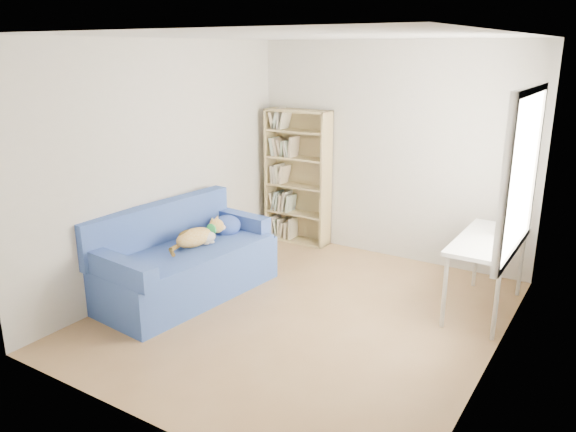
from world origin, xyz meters
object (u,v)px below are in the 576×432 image
object	(u,v)px
bookshelf	(298,182)
pen_cup	(499,230)
sofa	(184,261)
desk	(488,246)

from	to	relation	value
bookshelf	pen_cup	xyz separation A→B (m)	(2.69, -0.65, -0.00)
sofa	bookshelf	world-z (taller)	bookshelf
bookshelf	sofa	bearing A→B (deg)	-93.58
bookshelf	pen_cup	size ratio (longest dim) A/B	11.79
sofa	desk	bearing A→B (deg)	30.00
bookshelf	desk	distance (m)	2.77
sofa	bookshelf	xyz separation A→B (m)	(0.13, 2.07, 0.46)
desk	pen_cup	world-z (taller)	pen_cup
sofa	bookshelf	bearing A→B (deg)	91.97
bookshelf	pen_cup	world-z (taller)	bookshelf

